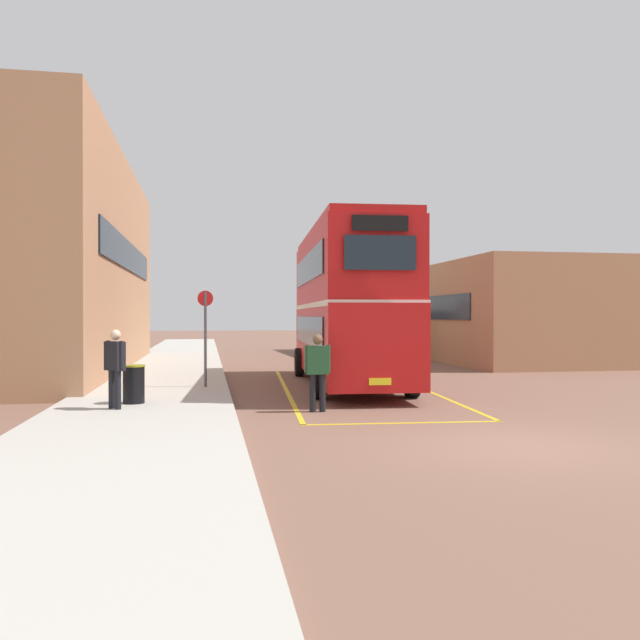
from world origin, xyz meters
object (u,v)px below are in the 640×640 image
object	(u,v)px
pedestrian_waiting_near	(115,363)
bus_stop_sign	(205,329)
pedestrian_boarding	(318,367)
litter_bin	(134,384)
double_decker_bus	(347,304)
single_deck_bus	(344,325)

from	to	relation	value
pedestrian_waiting_near	bus_stop_sign	size ratio (longest dim) A/B	0.63
pedestrian_boarding	bus_stop_sign	bearing A→B (deg)	119.97
litter_bin	double_decker_bus	bearing A→B (deg)	34.50
pedestrian_waiting_near	bus_stop_sign	bearing A→B (deg)	64.55
pedestrian_waiting_near	litter_bin	size ratio (longest dim) A/B	1.95
double_decker_bus	pedestrian_boarding	distance (m)	5.70
single_deck_bus	litter_bin	world-z (taller)	single_deck_bus
double_decker_bus	pedestrian_waiting_near	world-z (taller)	double_decker_bus
single_deck_bus	bus_stop_sign	size ratio (longest dim) A/B	3.72
double_decker_bus	pedestrian_boarding	size ratio (longest dim) A/B	5.85
bus_stop_sign	pedestrian_boarding	bearing A→B (deg)	-60.03
double_decker_bus	pedestrian_boarding	world-z (taller)	double_decker_bus
bus_stop_sign	litter_bin	bearing A→B (deg)	-117.02
bus_stop_sign	double_decker_bus	bearing A→B (deg)	11.82
double_decker_bus	pedestrian_waiting_near	bearing A→B (deg)	-141.63
double_decker_bus	litter_bin	bearing A→B (deg)	-145.50
double_decker_bus	litter_bin	world-z (taller)	double_decker_bus
litter_bin	bus_stop_sign	distance (m)	3.74
pedestrian_waiting_near	bus_stop_sign	xyz separation A→B (m)	(1.91, 4.02, 0.64)
single_deck_bus	litter_bin	xyz separation A→B (m)	(-9.22, -19.73, -1.06)
pedestrian_boarding	bus_stop_sign	world-z (taller)	bus_stop_sign
single_deck_bus	pedestrian_waiting_near	distance (m)	22.68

